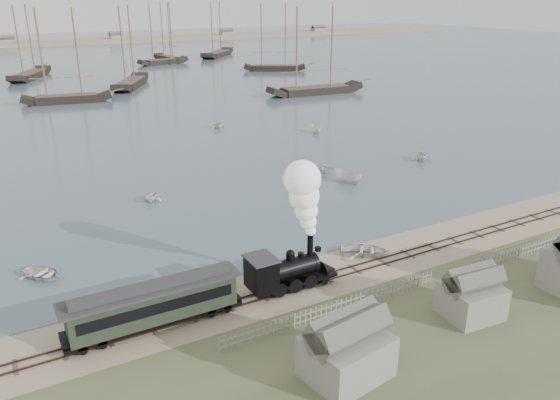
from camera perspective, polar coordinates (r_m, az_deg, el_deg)
ground at (r=50.13m, az=7.43°, el=-6.03°), size 600.00×600.00×0.00m
harbor_water at (r=208.50m, az=-22.31°, el=13.07°), size 600.00×336.00×0.06m
rail_track at (r=48.72m, az=8.84°, el=-6.89°), size 120.00×1.80×0.16m
picket_fence_west at (r=41.85m, az=5.92°, el=-11.79°), size 19.00×0.10×1.20m
picket_fence_east at (r=53.66m, az=23.19°, el=-5.78°), size 15.00×0.10×1.20m
shed_left at (r=36.21m, az=6.87°, el=-17.70°), size 5.00×4.00×4.10m
shed_mid at (r=43.81m, az=19.14°, el=-11.34°), size 4.00×3.50×3.60m
far_spit at (r=287.66m, az=-24.70°, el=14.45°), size 500.00×20.00×1.80m
locomotive at (r=43.26m, az=2.30°, el=-3.49°), size 8.17×3.05×10.18m
passenger_coach at (r=40.17m, az=-13.05°, el=-10.47°), size 12.75×2.46×3.10m
beached_dinghy at (r=50.68m, az=8.81°, el=-5.21°), size 5.11×5.45×0.92m
rowboat_0 at (r=50.33m, az=-23.58°, el=-7.02°), size 4.78×4.52×0.81m
rowboat_1 at (r=64.38m, az=-13.28°, el=0.48°), size 3.41×3.43×1.37m
rowboat_2 at (r=69.37m, az=7.08°, el=2.42°), size 4.17×2.67×1.51m
rowboat_3 at (r=73.27m, az=3.96°, el=3.28°), size 4.96×5.38×0.91m
rowboat_4 at (r=80.76m, az=14.59°, el=4.63°), size 4.35×4.18×1.77m
rowboat_5 at (r=94.56m, az=3.76°, el=7.39°), size 3.42×1.95×1.25m
rowboat_7 at (r=98.34m, az=-6.56°, el=7.92°), size 3.38×3.04×1.58m
schooner_2 at (r=128.77m, az=-21.89°, el=13.79°), size 19.18×7.32×20.00m
schooner_3 at (r=147.18m, az=-15.66°, el=15.18°), size 15.42×22.35×20.00m
schooner_4 at (r=131.64m, az=3.79°, el=15.30°), size 24.21×7.36×20.00m
schooner_5 at (r=172.97m, az=-0.58°, el=16.63°), size 18.55×13.31×20.00m
schooner_7 at (r=172.26m, az=-25.10°, el=14.76°), size 14.73×23.07×20.00m
schooner_8 at (r=193.83m, az=-12.30°, el=16.63°), size 18.29×7.97×20.00m
schooner_9 at (r=216.40m, az=-6.65°, el=17.32°), size 21.05×22.55×20.00m
schooner_10 at (r=203.28m, az=-11.74°, el=16.84°), size 6.40×18.20×20.00m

